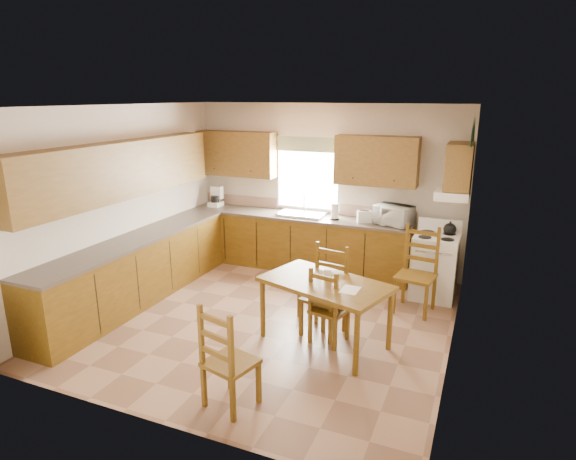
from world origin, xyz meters
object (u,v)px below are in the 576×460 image
at_px(dining_table, 325,312).
at_px(chair_near_left, 230,356).
at_px(microwave, 393,215).
at_px(chair_far_right, 416,271).
at_px(stove, 434,267).
at_px(chair_far_left, 324,292).
at_px(chair_near_right, 329,305).

height_order(dining_table, chair_near_left, chair_near_left).
distance_m(microwave, chair_far_right, 1.20).
height_order(stove, chair_far_left, chair_far_left).
bearing_deg(chair_near_left, microwave, -86.97).
bearing_deg(chair_near_right, chair_far_right, -111.83).
bearing_deg(chair_far_right, dining_table, -115.18).
relative_size(chair_far_left, chair_far_right, 0.95).
xyz_separation_m(chair_near_right, chair_far_right, (0.80, 1.23, 0.11)).
bearing_deg(chair_near_left, stove, -98.80).
relative_size(microwave, chair_near_left, 0.49).
relative_size(chair_near_left, chair_near_right, 1.10).
bearing_deg(stove, chair_near_right, -117.12).
height_order(microwave, chair_near_left, microwave).
bearing_deg(microwave, dining_table, -80.89).
xyz_separation_m(stove, microwave, (-0.69, 0.36, 0.62)).
distance_m(microwave, dining_table, 2.37).
height_order(stove, chair_near_left, chair_near_left).
bearing_deg(stove, dining_table, -117.43).
height_order(dining_table, chair_near_right, chair_near_right).
xyz_separation_m(chair_near_left, chair_near_right, (0.47, 1.51, -0.05)).
height_order(microwave, chair_far_right, microwave).
height_order(chair_near_right, chair_far_right, chair_far_right).
relative_size(microwave, dining_table, 0.35).
distance_m(stove, chair_far_left, 2.01).
bearing_deg(chair_far_left, chair_near_right, -41.07).
xyz_separation_m(microwave, dining_table, (-0.33, -2.24, -0.68)).
xyz_separation_m(chair_far_left, chair_far_right, (0.93, 1.07, 0.03)).
distance_m(dining_table, chair_far_left, 0.27).
bearing_deg(chair_far_right, chair_far_left, -122.66).
relative_size(dining_table, chair_near_left, 1.40).
xyz_separation_m(microwave, chair_far_left, (-0.41, -2.04, -0.53)).
bearing_deg(chair_far_right, chair_near_right, -114.96).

